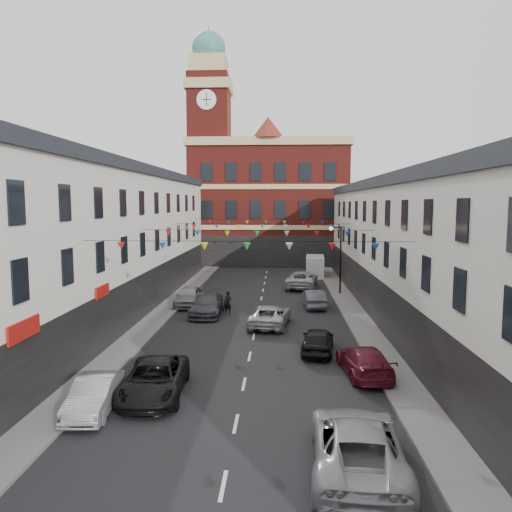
% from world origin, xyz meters
% --- Properties ---
extents(ground, '(160.00, 160.00, 0.00)m').
position_xyz_m(ground, '(0.00, 0.00, 0.00)').
color(ground, black).
rests_on(ground, ground).
extents(pavement_left, '(1.80, 64.00, 0.15)m').
position_xyz_m(pavement_left, '(-6.90, 2.00, 0.07)').
color(pavement_left, '#605E5B').
rests_on(pavement_left, ground).
extents(pavement_right, '(1.80, 64.00, 0.15)m').
position_xyz_m(pavement_right, '(6.90, 2.00, 0.07)').
color(pavement_right, '#605E5B').
rests_on(pavement_right, ground).
extents(terrace_left, '(8.40, 56.00, 10.70)m').
position_xyz_m(terrace_left, '(-11.78, 1.00, 5.35)').
color(terrace_left, silver).
rests_on(terrace_left, ground).
extents(terrace_right, '(8.40, 56.00, 9.70)m').
position_xyz_m(terrace_right, '(11.78, 1.00, 4.85)').
color(terrace_right, beige).
rests_on(terrace_right, ground).
extents(civic_building, '(20.60, 13.30, 18.50)m').
position_xyz_m(civic_building, '(0.00, 37.95, 8.14)').
color(civic_building, maroon).
rests_on(civic_building, ground).
extents(clock_tower, '(5.60, 5.60, 30.00)m').
position_xyz_m(clock_tower, '(-7.50, 35.00, 14.93)').
color(clock_tower, maroon).
rests_on(clock_tower, ground).
extents(distant_hill, '(40.00, 14.00, 10.00)m').
position_xyz_m(distant_hill, '(-4.00, 62.00, 5.00)').
color(distant_hill, '#2B4721').
rests_on(distant_hill, ground).
extents(street_lamp, '(1.10, 0.36, 6.00)m').
position_xyz_m(street_lamp, '(6.55, 14.00, 3.90)').
color(street_lamp, black).
rests_on(street_lamp, ground).
extents(car_left_b, '(1.73, 4.20, 1.35)m').
position_xyz_m(car_left_b, '(-5.50, -11.22, 0.68)').
color(car_left_b, '#929398').
rests_on(car_left_b, ground).
extents(car_left_c, '(2.75, 5.38, 1.46)m').
position_xyz_m(car_left_c, '(-3.60, -9.59, 0.73)').
color(car_left_c, black).
rests_on(car_left_c, ground).
extents(car_left_d, '(2.19, 5.20, 1.50)m').
position_xyz_m(car_left_d, '(-3.60, 5.57, 0.75)').
color(car_left_d, '#3C3E44').
rests_on(car_left_d, ground).
extents(car_left_e, '(1.96, 4.58, 1.54)m').
position_xyz_m(car_left_e, '(-5.50, 8.65, 0.77)').
color(car_left_e, gray).
rests_on(car_left_e, ground).
extents(car_right_b, '(3.08, 5.99, 1.62)m').
position_xyz_m(car_right_b, '(3.90, -14.98, 0.81)').
color(car_right_b, gray).
rests_on(car_right_b, ground).
extents(car_right_c, '(2.37, 4.86, 1.36)m').
position_xyz_m(car_right_c, '(5.50, -6.56, 0.68)').
color(car_right_c, maroon).
rests_on(car_right_c, ground).
extents(car_right_d, '(2.11, 4.21, 1.38)m').
position_xyz_m(car_right_d, '(3.60, -3.19, 0.69)').
color(car_right_d, black).
rests_on(car_right_d, ground).
extents(car_right_e, '(1.75, 4.30, 1.39)m').
position_xyz_m(car_right_e, '(4.16, 8.57, 0.69)').
color(car_right_e, '#4B4D52').
rests_on(car_right_e, ground).
extents(car_right_f, '(3.43, 6.17, 1.63)m').
position_xyz_m(car_right_f, '(3.60, 17.37, 0.82)').
color(car_right_f, '#B0B3B5').
rests_on(car_right_f, ground).
extents(moving_car, '(2.94, 5.23, 1.38)m').
position_xyz_m(moving_car, '(0.93, 2.56, 0.69)').
color(moving_car, '#ABADB2').
rests_on(moving_car, ground).
extents(white_van, '(2.22, 5.07, 2.19)m').
position_xyz_m(white_van, '(5.37, 25.13, 1.10)').
color(white_van, silver).
rests_on(white_van, ground).
extents(pedestrian, '(0.72, 0.60, 1.70)m').
position_xyz_m(pedestrian, '(-2.18, 5.79, 0.85)').
color(pedestrian, black).
rests_on(pedestrian, ground).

